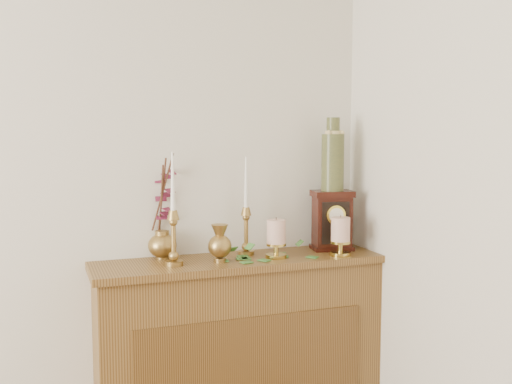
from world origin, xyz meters
name	(u,v)px	position (x,y,z in m)	size (l,w,h in m)	color
console_shelf	(241,371)	(1.40, 2.10, 0.44)	(1.24, 0.34, 0.93)	brown
candlestick_left	(173,229)	(1.11, 2.06, 1.08)	(0.08, 0.08, 0.45)	#AA8944
candlestick_center	(246,223)	(1.45, 2.16, 1.07)	(0.07, 0.07, 0.42)	#AA8944
bud_vase	(220,244)	(1.30, 2.05, 1.01)	(0.10, 0.10, 0.16)	#AA8944
ginger_jar	(164,211)	(1.10, 2.23, 1.13)	(0.19, 0.19, 0.44)	#AA8944
pillar_candle_left	(276,237)	(1.54, 2.05, 1.02)	(0.09, 0.09, 0.17)	gold
pillar_candle_right	(340,234)	(1.82, 2.00, 1.02)	(0.09, 0.09, 0.18)	gold
ivy_garland	(262,256)	(1.48, 2.05, 0.94)	(0.42, 0.17, 0.08)	#3C762D
mantel_clock	(332,221)	(1.85, 2.13, 1.06)	(0.20, 0.15, 0.27)	#330F0A
ceramic_vase	(333,158)	(1.85, 2.13, 1.34)	(0.10, 0.10, 0.32)	#162D23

